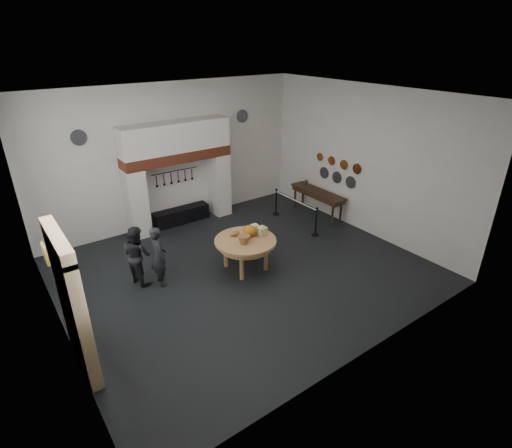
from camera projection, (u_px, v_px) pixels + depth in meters
floor at (244, 269)px, 10.79m from camera, size 9.00×8.00×0.02m
ceiling at (241, 97)px, 8.86m from camera, size 9.00×8.00×0.02m
wall_back at (172, 155)px, 12.75m from camera, size 9.00×0.02×4.50m
wall_front at (372, 258)px, 6.90m from camera, size 9.00×0.02×4.50m
wall_left at (43, 242)px, 7.45m from camera, size 0.02×8.00×4.50m
wall_right at (364, 161)px, 12.20m from camera, size 0.02×8.00×4.50m
chimney_pier_left at (136, 203)px, 12.22m from camera, size 0.55×0.70×2.15m
chimney_pier_right at (219, 184)px, 13.78m from camera, size 0.55×0.70×2.15m
hearth_brick_band at (177, 156)px, 12.47m from camera, size 3.50×0.72×0.32m
chimney_hood at (175, 137)px, 12.21m from camera, size 3.50×0.70×0.90m
iron_range at (181, 215)px, 13.41m from camera, size 1.90×0.45×0.50m
utensil_rail at (175, 171)px, 12.91m from camera, size 1.60×0.02×0.02m
door_recess at (68, 312)px, 7.16m from camera, size 0.04×1.10×2.50m
door_jamb_near at (83, 329)px, 6.68m from camera, size 0.22×0.30×2.60m
door_jamb_far at (64, 289)px, 7.70m from camera, size 0.22×0.30×2.60m
door_lintel at (57, 241)px, 6.61m from camera, size 0.22×1.70×0.30m
wall_plaque at (45, 254)px, 8.34m from camera, size 0.05×0.34×0.44m
work_table at (245, 241)px, 10.50m from camera, size 2.08×2.08×0.07m
pumpkin at (249, 231)px, 10.59m from camera, size 0.36×0.36×0.31m
cheese_block_big at (262, 231)px, 10.66m from camera, size 0.22×0.22×0.24m
cheese_block_small at (255, 228)px, 10.87m from camera, size 0.18×0.18×0.20m
wicker_basket at (244, 240)px, 10.24m from camera, size 0.41×0.41×0.22m
bread_loaf at (235, 233)px, 10.66m from camera, size 0.31×0.18×0.13m
visitor_near at (159, 256)px, 9.87m from camera, size 0.41×0.60×1.58m
visitor_far at (137, 255)px, 9.95m from camera, size 0.78×0.89×1.55m
side_table at (318, 192)px, 13.67m from camera, size 0.55×2.20×0.06m
pewter_jug at (306, 183)px, 14.05m from camera, size 0.12×0.12×0.22m
copper_pan_a at (357, 169)px, 12.46m from camera, size 0.03×0.34×0.34m
copper_pan_b at (344, 165)px, 12.86m from camera, size 0.03×0.32×0.32m
copper_pan_c at (332, 161)px, 13.26m from camera, size 0.03×0.30×0.30m
copper_pan_d at (320, 157)px, 13.67m from camera, size 0.03×0.28×0.28m
pewter_plate_left at (351, 182)px, 12.82m from camera, size 0.03×0.40×0.40m
pewter_plate_mid at (337, 177)px, 13.26m from camera, size 0.03×0.40×0.40m
pewter_plate_right at (324, 173)px, 13.70m from camera, size 0.03×0.40×0.40m
pewter_plate_back_left at (79, 138)px, 10.89m from camera, size 0.44×0.03×0.44m
pewter_plate_back_right at (242, 116)px, 13.74m from camera, size 0.44×0.03×0.44m
barrier_post_near at (316, 222)px, 12.45m from camera, size 0.05×0.05×0.90m
barrier_post_far at (276, 202)px, 13.91m from camera, size 0.05×0.05×0.90m
barrier_rope at (296, 200)px, 13.01m from camera, size 0.04×2.00×0.04m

